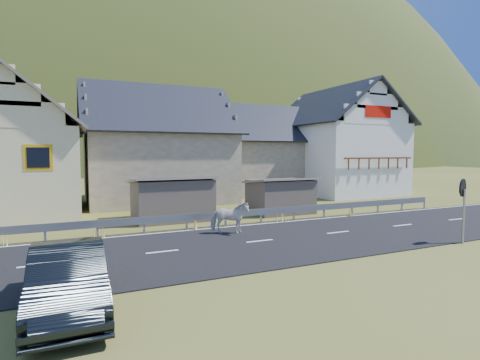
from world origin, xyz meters
name	(u,v)px	position (x,y,z in m)	size (l,w,h in m)	color
ground	(260,242)	(0.00, 0.00, 0.00)	(160.00, 160.00, 0.00)	#4E501B
road	(260,242)	(0.00, 0.00, 0.02)	(60.00, 7.00, 0.04)	black
lane_markings	(260,241)	(0.00, 0.00, 0.04)	(60.00, 6.60, 0.01)	silver
guardrail	(226,215)	(0.00, 3.68, 0.56)	(28.10, 0.09, 0.75)	#93969B
shed_left	(172,200)	(-2.00, 6.50, 1.10)	(4.30, 3.30, 2.40)	brown
shed_right	(280,196)	(4.50, 6.00, 1.00)	(3.80, 2.90, 2.20)	brown
house_cream	(12,140)	(-10.00, 12.00, 4.36)	(7.80, 9.80, 8.30)	beige
house_stone_a	(157,139)	(-1.00, 15.00, 4.63)	(10.80, 9.80, 8.90)	tan
house_stone_b	(262,146)	(9.00, 17.00, 4.24)	(9.80, 8.80, 8.10)	tan
house_white	(336,137)	(15.00, 14.00, 5.06)	(8.80, 10.80, 9.70)	white
mountain	(99,201)	(5.00, 180.00, -20.00)	(440.00, 280.00, 260.00)	#24330F
horse	(230,218)	(-0.58, 1.78, 0.76)	(1.70, 0.77, 1.43)	beige
car	(68,279)	(-7.08, -4.07, 0.76)	(1.60, 4.59, 1.51)	black
traffic_mirror	(463,196)	(7.30, -3.54, 1.92)	(0.70, 0.31, 2.62)	#93969B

